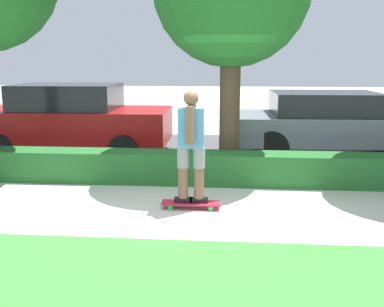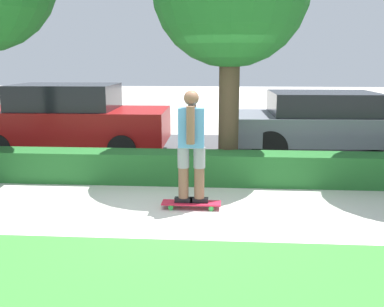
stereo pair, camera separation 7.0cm
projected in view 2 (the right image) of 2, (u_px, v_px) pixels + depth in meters
ground_plane at (188, 213)px, 6.36m from camera, size 60.00×60.00×0.00m
street_asphalt at (203, 152)px, 10.46m from camera, size 15.96×5.00×0.01m
hedge_row at (195, 168)px, 7.87m from camera, size 15.96×0.60×0.55m
skateboard at (191, 203)px, 6.54m from camera, size 0.86×0.24×0.09m
skater_person at (191, 144)px, 6.36m from camera, size 0.49×0.42×1.62m
parked_car_front at (71, 119)px, 10.15m from camera, size 4.33×1.93×1.59m
parked_car_middle at (326, 122)px, 9.83m from camera, size 4.35×2.03×1.44m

